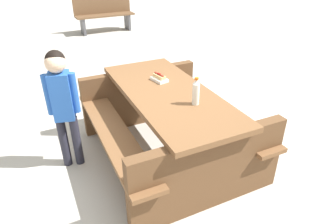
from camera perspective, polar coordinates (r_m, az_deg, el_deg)
ground_plane at (r=3.21m, az=0.00°, el=-8.23°), size 30.00×30.00×0.00m
picnic_table at (r=2.96m, az=0.00°, el=-1.36°), size 1.96×1.61×0.75m
soda_bottle at (r=2.55m, az=5.40°, el=3.84°), size 0.06×0.06×0.25m
hotdog_tray at (r=3.04m, az=-1.69°, el=6.56°), size 0.19×0.13×0.08m
child_in_coat at (r=2.86m, az=-19.75°, el=2.82°), size 0.22×0.28×1.19m
park_bench_near at (r=8.28m, az=-12.17°, el=17.96°), size 0.54×1.53×0.85m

